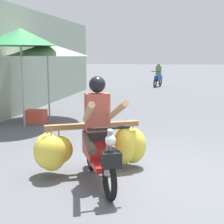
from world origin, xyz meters
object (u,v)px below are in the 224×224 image
(motorbike_main_loaded, at_px, (92,145))
(produce_crate, at_px, (36,116))
(motorbike_distant_ahead_left, at_px, (158,77))
(market_umbrella_near_shop, at_px, (20,37))
(market_umbrella_further_along, at_px, (47,50))

(motorbike_main_loaded, height_order, produce_crate, motorbike_main_loaded)
(motorbike_distant_ahead_left, bearing_deg, produce_crate, -103.92)
(market_umbrella_near_shop, height_order, market_umbrella_further_along, market_umbrella_near_shop)
(motorbike_main_loaded, relative_size, market_umbrella_near_shop, 0.78)
(produce_crate, bearing_deg, market_umbrella_further_along, 72.14)
(motorbike_main_loaded, xyz_separation_m, market_umbrella_further_along, (-2.37, 4.19, 1.53))
(motorbike_distant_ahead_left, xyz_separation_m, market_umbrella_further_along, (-2.59, -10.63, 1.45))
(motorbike_main_loaded, relative_size, produce_crate, 3.53)
(market_umbrella_further_along, bearing_deg, motorbike_distant_ahead_left, 76.29)
(market_umbrella_near_shop, distance_m, market_umbrella_further_along, 1.16)
(motorbike_main_loaded, xyz_separation_m, market_umbrella_near_shop, (-2.64, 3.11, 1.83))
(motorbike_distant_ahead_left, height_order, market_umbrella_further_along, market_umbrella_further_along)
(market_umbrella_near_shop, relative_size, market_umbrella_further_along, 1.11)
(motorbike_main_loaded, bearing_deg, market_umbrella_near_shop, 130.38)
(produce_crate, bearing_deg, market_umbrella_near_shop, -100.32)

